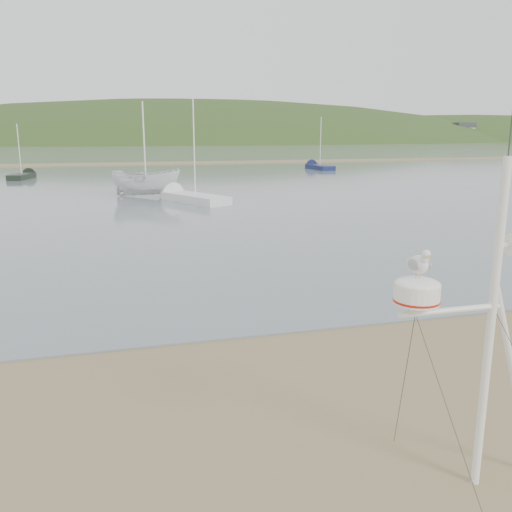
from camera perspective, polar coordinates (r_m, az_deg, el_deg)
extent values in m
plane|color=olive|center=(8.05, -14.97, -20.57)|extent=(560.00, 560.00, 0.00)
cube|color=slate|center=(138.81, -15.63, 10.71)|extent=(560.00, 256.00, 0.04)
cube|color=olive|center=(76.87, -15.61, 9.29)|extent=(560.00, 7.00, 0.07)
ellipsoid|color=#263B18|center=(246.42, -5.94, 6.76)|extent=(400.00, 180.00, 80.00)
ellipsoid|color=#263B18|center=(301.94, 21.54, 8.33)|extent=(300.00, 135.00, 56.00)
cube|color=beige|center=(203.00, -18.60, 12.21)|extent=(8.40, 6.30, 8.00)
cube|color=beige|center=(203.36, -11.10, 12.63)|extent=(8.40, 6.30, 8.00)
cube|color=beige|center=(207.01, -3.73, 12.84)|extent=(8.40, 6.30, 8.00)
cube|color=beige|center=(213.79, 3.29, 12.85)|extent=(8.40, 6.30, 8.00)
cube|color=beige|center=(223.40, 9.78, 12.70)|extent=(8.40, 6.30, 8.00)
cube|color=beige|center=(235.51, 15.67, 12.42)|extent=(8.40, 6.30, 8.00)
cube|color=beige|center=(249.74, 20.92, 12.06)|extent=(8.40, 6.30, 8.00)
cylinder|color=white|center=(7.12, 23.42, -7.24)|extent=(0.10, 0.10, 4.12)
cylinder|color=white|center=(6.69, 19.84, -5.40)|extent=(1.34, 0.07, 0.07)
cylinder|color=#2D382D|center=(6.73, 25.36, 13.01)|extent=(0.02, 0.02, 0.93)
cube|color=white|center=(6.42, 16.48, -5.20)|extent=(0.16, 0.16, 0.09)
cylinder|color=white|center=(6.37, 16.57, -3.83)|extent=(0.52, 0.52, 0.23)
cylinder|color=red|center=(6.39, 16.53, -4.50)|extent=(0.53, 0.53, 0.03)
ellipsoid|color=white|center=(6.34, 16.64, -2.85)|extent=(0.52, 0.52, 0.14)
cube|color=white|center=(6.91, 24.87, 1.11)|extent=(0.21, 0.04, 0.04)
cylinder|color=tan|center=(6.30, 16.50, -1.92)|extent=(0.01, 0.01, 0.07)
cylinder|color=tan|center=(6.32, 16.90, -1.89)|extent=(0.01, 0.01, 0.07)
ellipsoid|color=white|center=(6.28, 16.77, -0.86)|extent=(0.18, 0.28, 0.21)
ellipsoid|color=#A2A4A9|center=(6.23, 16.22, -0.88)|extent=(0.05, 0.22, 0.13)
ellipsoid|color=#A2A4A9|center=(6.31, 17.42, -0.79)|extent=(0.05, 0.22, 0.13)
cone|color=white|center=(6.41, 16.08, -0.74)|extent=(0.09, 0.08, 0.09)
ellipsoid|color=white|center=(6.18, 17.32, -0.29)|extent=(0.08, 0.08, 0.12)
sphere|color=white|center=(6.14, 17.49, 0.17)|extent=(0.10, 0.10, 0.10)
cone|color=gold|center=(6.10, 17.74, 0.02)|extent=(0.02, 0.05, 0.02)
imported|color=silver|center=(37.72, -11.62, 9.93)|extent=(2.60, 2.58, 5.03)
cube|color=#141C46|center=(64.80, 6.74, 9.26)|extent=(1.92, 5.08, 0.50)
cone|color=#141C46|center=(67.69, 5.56, 9.45)|extent=(1.71, 1.85, 1.60)
cylinder|color=white|center=(64.68, 6.81, 11.91)|extent=(0.08, 0.08, 5.49)
cube|color=black|center=(55.67, -23.44, 7.70)|extent=(2.17, 4.33, 0.50)
cone|color=black|center=(58.15, -22.55, 7.96)|extent=(1.60, 1.70, 1.32)
cylinder|color=white|center=(55.54, -23.67, 10.29)|extent=(0.08, 0.08, 4.55)
cube|color=silver|center=(34.39, -6.40, 6.05)|extent=(3.86, 5.48, 0.50)
cone|color=silver|center=(37.18, -9.44, 6.47)|extent=(2.34, 2.41, 1.69)
cylinder|color=white|center=(34.16, -6.53, 11.31)|extent=(0.08, 0.08, 5.80)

